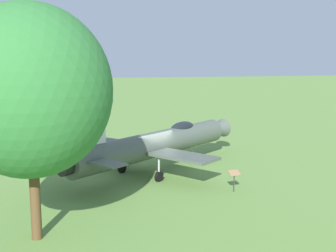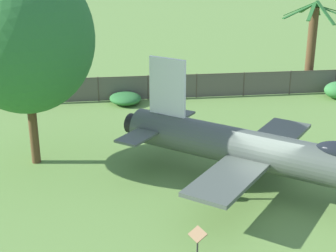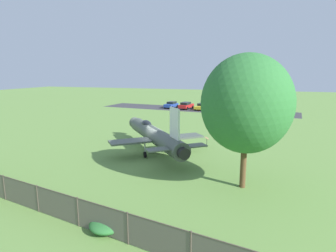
{
  "view_description": "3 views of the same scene",
  "coord_description": "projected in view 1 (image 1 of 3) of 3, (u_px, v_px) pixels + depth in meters",
  "views": [
    {
      "loc": [
        26.63,
        -4.17,
        7.41
      ],
      "look_at": [
        -0.01,
        0.87,
        2.88
      ],
      "focal_mm": 48.22,
      "sensor_mm": 36.0,
      "label": 1
    },
    {
      "loc": [
        9.79,
        16.57,
        9.85
      ],
      "look_at": [
        3.57,
        -2.46,
        2.5
      ],
      "focal_mm": 53.96,
      "sensor_mm": 36.0,
      "label": 2
    },
    {
      "loc": [
        9.89,
        -25.64,
        8.04
      ],
      "look_at": [
        1.08,
        0.81,
        2.64
      ],
      "focal_mm": 30.23,
      "sensor_mm": 36.0,
      "label": 3
    }
  ],
  "objects": [
    {
      "name": "ground_plane",
      "position": [
        154.0,
        173.0,
        27.79
      ],
      "size": [
        200.0,
        200.0,
        0.0
      ],
      "primitive_type": "plane",
      "color": "#668E42"
    },
    {
      "name": "shrub_near_fence",
      "position": [
        4.0,
        137.0,
        36.44
      ],
      "size": [
        1.97,
        1.76,
        1.12
      ],
      "color": "#387F3D",
      "rests_on": "ground_plane"
    },
    {
      "name": "info_plaque",
      "position": [
        234.0,
        176.0,
        23.9
      ],
      "size": [
        0.49,
        0.66,
        1.14
      ],
      "color": "#333333",
      "rests_on": "ground_plane"
    },
    {
      "name": "display_jet",
      "position": [
        158.0,
        143.0,
        27.77
      ],
      "size": [
        11.43,
        12.69,
        5.12
      ],
      "rotation": [
        0.0,
        0.0,
        2.27
      ],
      "color": "#4C564C",
      "rests_on": "ground_plane"
    },
    {
      "name": "shade_tree",
      "position": [
        30.0,
        91.0,
        17.04
      ],
      "size": [
        6.11,
        6.29,
        9.26
      ],
      "color": "brown",
      "rests_on": "ground_plane"
    }
  ]
}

